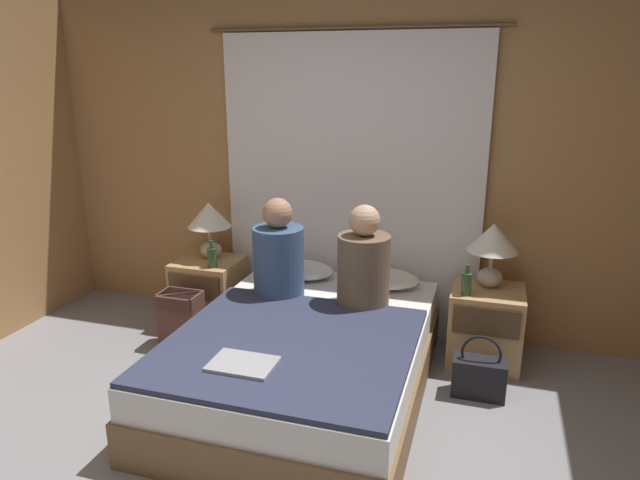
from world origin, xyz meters
The scene contains 17 objects.
wall_back centered at (0.00, 2.13, 1.25)m, with size 4.87×0.06×2.50m.
curtain_panel centered at (0.00, 2.07, 1.09)m, with size 2.11×0.03×2.19m.
bed centered at (0.00, 1.04, 0.22)m, with size 1.40×1.94×0.45m.
nightstand_left centered at (-1.03, 1.77, 0.26)m, with size 0.47×0.45×0.52m.
nightstand_right centered at (1.03, 1.77, 0.26)m, with size 0.47×0.45×0.52m.
lamp_left centered at (-1.03, 1.83, 0.82)m, with size 0.33×0.33×0.44m.
lamp_right centered at (1.03, 1.83, 0.82)m, with size 0.33×0.33×0.44m.
pillow_left centered at (-0.31, 1.81, 0.51)m, with size 0.52×0.33×0.12m.
pillow_right centered at (0.31, 1.81, 0.51)m, with size 0.52×0.33×0.12m.
blanket_on_bed centered at (0.00, 0.76, 0.46)m, with size 1.34×1.31×0.03m.
person_left_in_bed centered at (-0.32, 1.45, 0.72)m, with size 0.34×0.34×0.67m.
person_right_in_bed centered at (0.25, 1.45, 0.72)m, with size 0.34×0.34×0.67m.
beer_bottle_on_left_stand centered at (-0.92, 1.64, 0.60)m, with size 0.07×0.07×0.20m.
beer_bottle_on_right_stand centered at (0.89, 1.64, 0.60)m, with size 0.06×0.06×0.21m.
laptop_on_bed centered at (-0.13, 0.44, 0.48)m, with size 0.33×0.24×0.02m.
backpack_on_floor centered at (-1.05, 1.37, 0.23)m, with size 0.29×0.21×0.40m.
handbag_on_floor centered at (1.02, 1.31, 0.13)m, with size 0.32×0.16×0.40m.
Camera 1 is at (1.00, -1.90, 1.91)m, focal length 32.00 mm.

